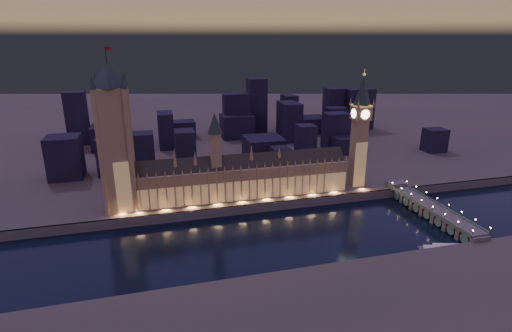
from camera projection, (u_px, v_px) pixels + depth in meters
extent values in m
plane|color=black|center=(268.00, 234.00, 311.08)|extent=(2000.00, 2000.00, 0.00)
cube|color=#3D3E3E|center=(193.00, 112.00, 787.14)|extent=(2000.00, 960.00, 8.00)
cube|color=#474A41|center=(255.00, 208.00, 347.47)|extent=(2000.00, 2.50, 8.00)
cube|color=#917E50|center=(239.00, 182.00, 358.85)|extent=(200.16, 21.69, 28.00)
cube|color=#AA8151|center=(241.00, 191.00, 351.00)|extent=(200.00, 0.50, 18.00)
cube|color=black|center=(238.00, 164.00, 353.55)|extent=(200.13, 17.95, 16.26)
cube|color=#917E50|center=(216.00, 151.00, 344.59)|extent=(9.00, 9.00, 32.00)
cone|color=#232F31|center=(215.00, 123.00, 336.80)|extent=(13.00, 13.00, 18.00)
cube|color=#917E50|center=(122.00, 197.00, 324.56)|extent=(1.20, 1.20, 28.00)
cone|color=#917E50|center=(119.00, 177.00, 319.81)|extent=(2.00, 2.00, 6.00)
cube|color=#917E50|center=(131.00, 196.00, 326.31)|extent=(1.20, 1.20, 28.00)
cone|color=#917E50|center=(129.00, 177.00, 321.57)|extent=(2.00, 2.00, 6.00)
cube|color=#917E50|center=(140.00, 196.00, 328.07)|extent=(1.20, 1.20, 28.00)
cone|color=#917E50|center=(138.00, 176.00, 323.32)|extent=(2.00, 2.00, 6.00)
cube|color=#917E50|center=(149.00, 195.00, 329.82)|extent=(1.20, 1.20, 28.00)
cone|color=#917E50|center=(147.00, 175.00, 325.07)|extent=(2.00, 2.00, 6.00)
cube|color=#917E50|center=(158.00, 194.00, 331.58)|extent=(1.20, 1.20, 28.00)
cone|color=#917E50|center=(156.00, 174.00, 326.83)|extent=(2.00, 2.00, 6.00)
cube|color=#917E50|center=(166.00, 193.00, 333.33)|extent=(1.20, 1.20, 28.00)
cone|color=#917E50|center=(165.00, 174.00, 328.58)|extent=(2.00, 2.00, 6.00)
cube|color=#917E50|center=(175.00, 192.00, 335.09)|extent=(1.20, 1.20, 28.00)
cone|color=#917E50|center=(174.00, 173.00, 330.34)|extent=(2.00, 2.00, 6.00)
cube|color=#917E50|center=(184.00, 191.00, 336.84)|extent=(1.20, 1.20, 28.00)
cone|color=#917E50|center=(182.00, 172.00, 332.09)|extent=(2.00, 2.00, 6.00)
cube|color=#917E50|center=(192.00, 191.00, 338.60)|extent=(1.20, 1.20, 28.00)
cone|color=#917E50|center=(191.00, 171.00, 333.85)|extent=(2.00, 2.00, 6.00)
cube|color=#917E50|center=(201.00, 190.00, 340.35)|extent=(1.20, 1.20, 28.00)
cone|color=#917E50|center=(200.00, 171.00, 335.60)|extent=(2.00, 2.00, 6.00)
cube|color=#917E50|center=(209.00, 189.00, 342.10)|extent=(1.20, 1.20, 28.00)
cone|color=#917E50|center=(208.00, 170.00, 337.36)|extent=(2.00, 2.00, 6.00)
cube|color=#917E50|center=(217.00, 188.00, 343.86)|extent=(1.20, 1.20, 28.00)
cone|color=#917E50|center=(216.00, 169.00, 339.11)|extent=(2.00, 2.00, 6.00)
cube|color=#917E50|center=(225.00, 187.00, 345.61)|extent=(1.20, 1.20, 28.00)
cone|color=#917E50|center=(225.00, 169.00, 340.87)|extent=(2.00, 2.00, 6.00)
cube|color=#917E50|center=(233.00, 187.00, 347.37)|extent=(1.20, 1.20, 28.00)
cone|color=#917E50|center=(233.00, 168.00, 342.62)|extent=(2.00, 2.00, 6.00)
cube|color=#917E50|center=(241.00, 186.00, 349.12)|extent=(1.20, 1.20, 28.00)
cone|color=#917E50|center=(241.00, 167.00, 344.38)|extent=(2.00, 2.00, 6.00)
cube|color=#917E50|center=(249.00, 185.00, 350.88)|extent=(1.20, 1.20, 28.00)
cone|color=#917E50|center=(249.00, 167.00, 346.13)|extent=(2.00, 2.00, 6.00)
cube|color=#917E50|center=(257.00, 184.00, 352.63)|extent=(1.20, 1.20, 28.00)
cone|color=#917E50|center=(257.00, 166.00, 347.89)|extent=(2.00, 2.00, 6.00)
cube|color=#917E50|center=(265.00, 184.00, 354.39)|extent=(1.20, 1.20, 28.00)
cone|color=#917E50|center=(265.00, 165.00, 349.64)|extent=(2.00, 2.00, 6.00)
cube|color=#917E50|center=(272.00, 183.00, 356.14)|extent=(1.20, 1.20, 28.00)
cone|color=#917E50|center=(273.00, 165.00, 351.39)|extent=(2.00, 2.00, 6.00)
cube|color=#917E50|center=(280.00, 182.00, 357.90)|extent=(1.20, 1.20, 28.00)
cone|color=#917E50|center=(280.00, 164.00, 353.15)|extent=(2.00, 2.00, 6.00)
cube|color=#917E50|center=(288.00, 181.00, 359.65)|extent=(1.20, 1.20, 28.00)
cone|color=#917E50|center=(288.00, 163.00, 354.90)|extent=(2.00, 2.00, 6.00)
cube|color=#917E50|center=(295.00, 181.00, 361.41)|extent=(1.20, 1.20, 28.00)
cone|color=#917E50|center=(295.00, 163.00, 356.66)|extent=(2.00, 2.00, 6.00)
cube|color=#917E50|center=(302.00, 180.00, 363.16)|extent=(1.20, 1.20, 28.00)
cone|color=#917E50|center=(303.00, 162.00, 358.41)|extent=(2.00, 2.00, 6.00)
cube|color=#917E50|center=(310.00, 179.00, 364.92)|extent=(1.20, 1.20, 28.00)
cone|color=#917E50|center=(310.00, 161.00, 360.17)|extent=(2.00, 2.00, 6.00)
cube|color=#917E50|center=(317.00, 179.00, 366.67)|extent=(1.20, 1.20, 28.00)
cone|color=#917E50|center=(318.00, 161.00, 361.92)|extent=(2.00, 2.00, 6.00)
cube|color=#917E50|center=(324.00, 178.00, 368.42)|extent=(1.20, 1.20, 28.00)
cone|color=#917E50|center=(325.00, 160.00, 363.68)|extent=(2.00, 2.00, 6.00)
cube|color=#917E50|center=(331.00, 177.00, 370.18)|extent=(1.20, 1.20, 28.00)
cone|color=#917E50|center=(332.00, 160.00, 365.43)|extent=(2.00, 2.00, 6.00)
cube|color=#917E50|center=(338.00, 177.00, 371.93)|extent=(1.20, 1.20, 28.00)
cone|color=#917E50|center=(339.00, 159.00, 367.19)|extent=(2.00, 2.00, 6.00)
cube|color=#917E50|center=(345.00, 176.00, 373.69)|extent=(1.20, 1.20, 28.00)
cone|color=#917E50|center=(346.00, 158.00, 368.94)|extent=(2.00, 2.00, 6.00)
cone|color=#917E50|center=(175.00, 158.00, 336.93)|extent=(4.40, 4.40, 18.00)
cone|color=#917E50|center=(195.00, 158.00, 341.73)|extent=(4.40, 4.40, 14.00)
cone|color=#917E50|center=(251.00, 153.00, 353.70)|extent=(4.40, 4.40, 16.00)
cone|color=#917E50|center=(279.00, 153.00, 360.71)|extent=(4.40, 4.40, 12.00)
cube|color=#917E50|center=(117.00, 151.00, 322.67)|extent=(24.45, 24.45, 101.45)
cube|color=#AA8151|center=(120.00, 188.00, 321.34)|extent=(22.00, 0.50, 44.00)
cone|color=#232F31|center=(108.00, 75.00, 304.05)|extent=(31.68, 31.68, 18.00)
cylinder|color=black|center=(106.00, 55.00, 299.38)|extent=(0.50, 0.50, 12.00)
cube|color=#B20A16|center=(108.00, 49.00, 298.52)|extent=(4.00, 0.15, 2.50)
cylinder|color=#917E50|center=(101.00, 155.00, 309.87)|extent=(4.40, 4.40, 101.45)
cone|color=#232F31|center=(92.00, 83.00, 292.50)|extent=(5.20, 5.20, 10.00)
cylinder|color=#917E50|center=(104.00, 148.00, 330.06)|extent=(4.40, 4.40, 101.45)
cone|color=#232F31|center=(95.00, 80.00, 312.69)|extent=(5.20, 5.20, 10.00)
cylinder|color=#917E50|center=(130.00, 153.00, 315.27)|extent=(4.40, 4.40, 101.45)
cone|color=#232F31|center=(123.00, 82.00, 297.91)|extent=(5.20, 5.20, 10.00)
cylinder|color=#917E50|center=(131.00, 146.00, 335.47)|extent=(4.40, 4.40, 101.45)
cone|color=#232F31|center=(124.00, 79.00, 318.10)|extent=(5.20, 5.20, 10.00)
cube|color=#917E50|center=(358.00, 153.00, 381.97)|extent=(12.12, 12.12, 64.55)
cube|color=#AA8151|center=(360.00, 165.00, 379.48)|extent=(12.00, 0.50, 44.00)
cube|color=#917E50|center=(361.00, 113.00, 369.93)|extent=(15.00, 15.00, 12.70)
cube|color=#F2C64C|center=(362.00, 105.00, 367.77)|extent=(15.75, 15.75, 1.20)
cone|color=#232F31|center=(363.00, 91.00, 363.53)|extent=(18.00, 18.00, 26.00)
sphere|color=#F2C64C|center=(364.00, 74.00, 359.01)|extent=(2.80, 2.80, 2.80)
cylinder|color=#F2C64C|center=(365.00, 72.00, 358.23)|extent=(0.40, 0.40, 5.00)
cylinder|color=#FFF2BF|center=(365.00, 114.00, 362.82)|extent=(8.40, 0.50, 8.40)
cylinder|color=#FFF2BF|center=(357.00, 111.00, 377.05)|extent=(8.40, 0.50, 8.40)
cylinder|color=#FFF2BF|center=(354.00, 113.00, 368.03)|extent=(0.50, 8.40, 8.40)
cylinder|color=#FFF2BF|center=(369.00, 113.00, 371.84)|extent=(0.50, 8.40, 8.40)
cone|color=#917E50|center=(359.00, 103.00, 357.98)|extent=(2.60, 2.60, 8.00)
cone|color=#917E50|center=(351.00, 101.00, 371.75)|extent=(2.60, 2.60, 8.00)
cone|color=#917E50|center=(374.00, 103.00, 361.67)|extent=(2.60, 2.60, 8.00)
cone|color=#917E50|center=(365.00, 100.00, 375.43)|extent=(2.60, 2.60, 8.00)
cube|color=#474A41|center=(434.00, 208.00, 333.91)|extent=(16.30, 100.00, 1.60)
cube|color=#416756|center=(427.00, 208.00, 331.57)|extent=(0.80, 100.00, 1.60)
cube|color=#416756|center=(442.00, 206.00, 335.37)|extent=(0.80, 100.00, 1.60)
cube|color=#474A41|center=(396.00, 186.00, 384.62)|extent=(16.30, 12.00, 9.50)
cube|color=#474A41|center=(479.00, 242.00, 289.62)|extent=(14.67, 4.00, 9.50)
cylinder|color=black|center=(472.00, 233.00, 285.11)|extent=(0.30, 0.30, 4.40)
sphere|color=#FFD88C|center=(473.00, 230.00, 284.39)|extent=(1.00, 1.00, 1.00)
cylinder|color=black|center=(490.00, 231.00, 288.92)|extent=(0.30, 0.30, 4.40)
sphere|color=#FFD88C|center=(491.00, 228.00, 288.20)|extent=(1.00, 1.00, 1.00)
cube|color=#474A41|center=(465.00, 233.00, 302.73)|extent=(14.67, 4.00, 9.50)
cylinder|color=black|center=(458.00, 225.00, 298.22)|extent=(0.30, 0.30, 4.40)
sphere|color=#FFD88C|center=(458.00, 222.00, 297.51)|extent=(1.00, 1.00, 1.00)
cylinder|color=black|center=(475.00, 222.00, 302.03)|extent=(0.30, 0.30, 4.40)
sphere|color=#FFD88C|center=(476.00, 220.00, 301.31)|extent=(1.00, 1.00, 1.00)
cube|color=#474A41|center=(451.00, 225.00, 315.84)|extent=(14.67, 4.00, 9.50)
cylinder|color=black|center=(445.00, 217.00, 311.34)|extent=(0.30, 0.30, 4.40)
sphere|color=#FFD88C|center=(445.00, 214.00, 310.62)|extent=(1.00, 1.00, 1.00)
cylinder|color=black|center=(461.00, 214.00, 315.14)|extent=(0.30, 0.30, 4.40)
sphere|color=#FFD88C|center=(462.00, 212.00, 314.43)|extent=(1.00, 1.00, 1.00)
cube|color=#474A41|center=(439.00, 218.00, 328.95)|extent=(14.67, 4.00, 9.50)
cylinder|color=black|center=(433.00, 209.00, 324.45)|extent=(0.30, 0.30, 4.40)
sphere|color=#FFD88C|center=(433.00, 207.00, 323.73)|extent=(1.00, 1.00, 1.00)
cylinder|color=black|center=(449.00, 207.00, 328.26)|extent=(0.30, 0.30, 4.40)
sphere|color=#FFD88C|center=(449.00, 205.00, 327.54)|extent=(1.00, 1.00, 1.00)
cube|color=#474A41|center=(428.00, 211.00, 342.07)|extent=(14.67, 4.00, 9.50)
cylinder|color=black|center=(421.00, 203.00, 337.56)|extent=(0.30, 0.30, 4.40)
sphere|color=#FFD88C|center=(422.00, 200.00, 336.84)|extent=(1.00, 1.00, 1.00)
cylinder|color=black|center=(437.00, 201.00, 341.37)|extent=(0.30, 0.30, 4.40)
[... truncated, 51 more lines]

